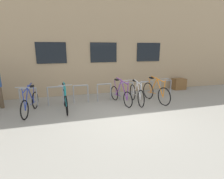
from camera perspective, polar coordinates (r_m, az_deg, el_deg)
name	(u,v)px	position (r m, az deg, el deg)	size (l,w,h in m)	color
ground_plane	(125,117)	(5.82, 4.52, -9.07)	(42.00, 42.00, 0.00)	gray
storefront_building	(91,37)	(12.36, -7.22, 17.17)	(28.00, 8.00, 5.98)	tan
bike_rack	(104,90)	(7.32, -2.64, -0.22)	(6.64, 0.05, 0.78)	gray
bicycle_teal	(65,100)	(6.51, -15.41, -3.43)	(0.44, 1.69, 1.07)	black
bicycle_purple	(121,95)	(7.05, 2.94, -1.72)	(0.52, 1.70, 1.09)	black
bicycle_orange	(156,92)	(7.50, 14.46, -0.93)	(0.46, 1.78, 1.10)	black
bicycle_blue	(30,103)	(6.65, -25.79, -4.09)	(0.45, 1.69, 1.08)	black
bicycle_white	(137,94)	(7.17, 8.24, -1.50)	(0.44, 1.73, 1.00)	black
planter_box	(179,84)	(10.13, 21.54, 1.73)	(0.70, 0.44, 0.60)	brown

